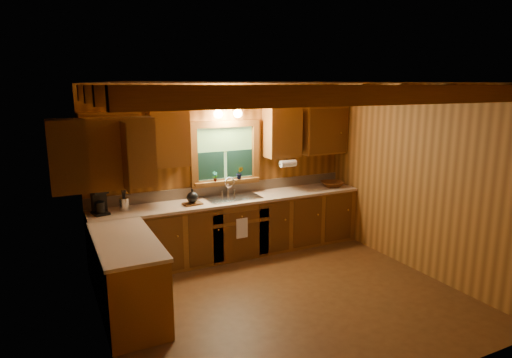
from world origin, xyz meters
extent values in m
plane|color=#4E2D13|center=(0.00, 0.00, 0.00)|extent=(4.20, 4.20, 0.00)
plane|color=brown|center=(0.00, 0.00, 2.60)|extent=(4.20, 4.20, 0.00)
plane|color=brown|center=(0.00, 1.90, 1.30)|extent=(4.20, 0.00, 4.20)
plane|color=brown|center=(0.00, -1.90, 1.30)|extent=(4.20, 0.00, 4.20)
plane|color=brown|center=(-2.10, 0.00, 1.30)|extent=(0.00, 3.80, 3.80)
plane|color=brown|center=(2.10, 0.00, 1.30)|extent=(0.00, 3.80, 3.80)
cube|color=brown|center=(0.00, -1.20, 2.49)|extent=(4.20, 0.14, 0.18)
cube|color=brown|center=(0.00, -0.40, 2.49)|extent=(4.20, 0.14, 0.18)
cube|color=brown|center=(0.00, 0.40, 2.49)|extent=(4.20, 0.14, 0.18)
cube|color=brown|center=(0.00, 1.20, 2.49)|extent=(4.20, 0.14, 0.18)
cube|color=brown|center=(0.00, 1.59, 0.43)|extent=(4.20, 0.62, 0.86)
cube|color=brown|center=(-1.79, 0.48, 0.43)|extent=(0.62, 1.60, 0.86)
cube|color=tan|center=(0.00, 1.59, 0.88)|extent=(4.20, 0.66, 0.04)
cube|color=tan|center=(-1.78, 0.48, 0.88)|extent=(0.64, 1.60, 0.04)
cube|color=tan|center=(0.00, 1.89, 0.98)|extent=(4.20, 0.02, 0.16)
cube|color=white|center=(-1.47, 0.68, 0.43)|extent=(0.02, 0.60, 0.80)
cube|color=brown|center=(-1.70, 1.73, 1.84)|extent=(0.78, 0.34, 0.78)
cube|color=brown|center=(-0.92, 1.73, 1.84)|extent=(0.55, 0.34, 0.78)
cube|color=brown|center=(0.92, 1.73, 1.84)|extent=(0.55, 0.34, 0.78)
cube|color=brown|center=(1.70, 1.73, 1.84)|extent=(0.78, 0.34, 0.78)
cube|color=brown|center=(-1.93, 0.68, 1.84)|extent=(0.34, 1.10, 0.78)
cube|color=brown|center=(0.00, 1.86, 2.00)|extent=(1.12, 0.08, 0.10)
cube|color=brown|center=(0.00, 1.86, 1.10)|extent=(1.12, 0.08, 0.10)
cube|color=brown|center=(-0.51, 1.86, 1.55)|extent=(0.10, 0.08, 0.80)
cube|color=brown|center=(0.51, 1.86, 1.55)|extent=(0.10, 0.08, 0.80)
cube|color=#4D7832|center=(0.00, 1.90, 1.55)|extent=(0.92, 0.01, 0.80)
cube|color=#0F2D25|center=(-0.24, 1.87, 1.37)|extent=(0.42, 0.02, 0.42)
cube|color=#0F2D25|center=(0.24, 1.87, 1.37)|extent=(0.42, 0.02, 0.42)
cylinder|color=black|center=(0.00, 1.87, 1.57)|extent=(0.92, 0.01, 0.01)
cube|color=brown|center=(0.00, 1.82, 1.12)|extent=(1.06, 0.14, 0.04)
cylinder|color=black|center=(0.00, 1.86, 2.23)|extent=(0.08, 0.03, 0.08)
cylinder|color=black|center=(-0.10, 1.80, 2.23)|extent=(0.09, 0.17, 0.08)
cylinder|color=black|center=(0.10, 1.80, 2.23)|extent=(0.09, 0.17, 0.08)
sphere|color=#FFE0A5|center=(-0.16, 1.74, 2.16)|extent=(0.13, 0.13, 0.13)
sphere|color=#FFE0A5|center=(0.16, 1.74, 2.16)|extent=(0.13, 0.13, 0.13)
cylinder|color=white|center=(0.92, 1.53, 1.37)|extent=(0.27, 0.11, 0.11)
cube|color=white|center=(0.00, 1.26, 0.52)|extent=(0.18, 0.01, 0.30)
cube|color=silver|center=(0.00, 1.60, 0.91)|extent=(0.82, 0.48, 0.02)
cube|color=#262628|center=(-0.19, 1.60, 0.84)|extent=(0.34, 0.40, 0.14)
cube|color=#262628|center=(0.19, 1.60, 0.84)|extent=(0.34, 0.40, 0.14)
cylinder|color=silver|center=(0.00, 1.78, 1.01)|extent=(0.04, 0.04, 0.22)
torus|color=silver|center=(0.00, 1.72, 1.12)|extent=(0.16, 0.02, 0.16)
cube|color=black|center=(-1.91, 1.60, 0.92)|extent=(0.19, 0.23, 0.03)
cube|color=black|center=(-1.91, 1.67, 1.08)|extent=(0.19, 0.08, 0.31)
cube|color=black|center=(-1.91, 1.58, 1.21)|extent=(0.19, 0.21, 0.04)
cylinder|color=black|center=(-1.91, 1.56, 1.00)|extent=(0.12, 0.12, 0.14)
cylinder|color=silver|center=(-1.59, 1.67, 0.98)|extent=(0.13, 0.13, 0.17)
cylinder|color=black|center=(-1.61, 1.66, 1.16)|extent=(0.03, 0.04, 0.25)
cylinder|color=black|center=(-1.59, 1.67, 1.16)|extent=(0.01, 0.01, 0.25)
cylinder|color=black|center=(-1.57, 1.68, 1.16)|extent=(0.03, 0.04, 0.25)
cylinder|color=black|center=(-1.56, 1.69, 1.16)|extent=(0.05, 0.06, 0.24)
cube|color=#532E11|center=(-0.66, 1.52, 0.91)|extent=(0.28, 0.21, 0.02)
sphere|color=black|center=(-0.66, 1.52, 1.00)|extent=(0.16, 0.16, 0.16)
cylinder|color=black|center=(-0.66, 1.52, 1.11)|extent=(0.03, 0.03, 0.04)
imported|color=#48230C|center=(1.79, 1.55, 0.95)|extent=(0.45, 0.45, 0.09)
imported|color=#532E11|center=(-0.21, 1.78, 1.22)|extent=(0.09, 0.07, 0.16)
imported|color=#532E11|center=(0.20, 1.79, 1.24)|extent=(0.13, 0.12, 0.20)
camera|label=1|loc=(-2.52, -4.32, 2.58)|focal=30.74mm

